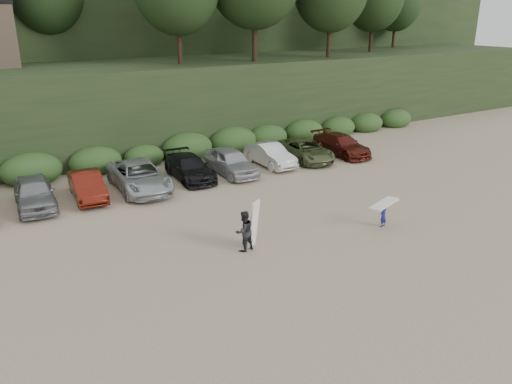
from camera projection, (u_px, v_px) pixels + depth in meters
ground at (301, 236)px, 22.47m from camera, size 120.00×120.00×0.00m
parked_cars at (113, 181)px, 27.44m from camera, size 33.85×5.94×1.62m
child_surfer at (384, 210)px, 23.21m from camera, size 2.06×1.17×1.19m
adult_surfer at (245, 230)px, 20.87m from camera, size 1.37×0.82×2.09m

